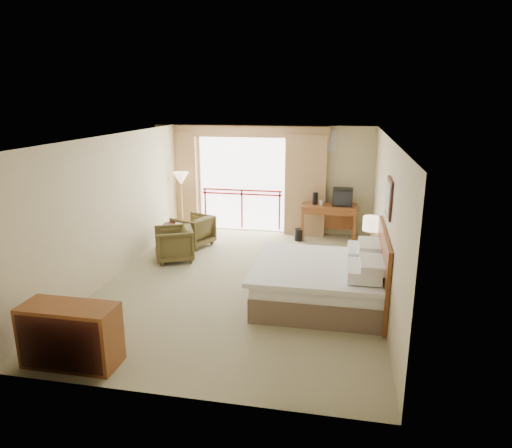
% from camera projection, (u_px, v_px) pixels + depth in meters
% --- Properties ---
extents(floor, '(7.00, 7.00, 0.00)m').
position_uv_depth(floor, '(243.00, 282.00, 8.61)').
color(floor, gray).
rests_on(floor, ground).
extents(ceiling, '(7.00, 7.00, 0.00)m').
position_uv_depth(ceiling, '(242.00, 137.00, 7.88)').
color(ceiling, white).
rests_on(ceiling, wall_back).
extents(wall_back, '(5.00, 0.00, 5.00)m').
position_uv_depth(wall_back, '(273.00, 179.00, 11.55)').
color(wall_back, '#C7B98D').
rests_on(wall_back, ground).
extents(wall_front, '(5.00, 0.00, 5.00)m').
position_uv_depth(wall_front, '(172.00, 290.00, 4.93)').
color(wall_front, '#C7B98D').
rests_on(wall_front, ground).
extents(wall_left, '(0.00, 7.00, 7.00)m').
position_uv_depth(wall_left, '(115.00, 206.00, 8.70)').
color(wall_left, '#C7B98D').
rests_on(wall_left, ground).
extents(wall_right, '(0.00, 7.00, 7.00)m').
position_uv_depth(wall_right, '(385.00, 219.00, 7.78)').
color(wall_right, '#C7B98D').
rests_on(wall_right, ground).
extents(balcony_door, '(2.40, 0.00, 2.40)m').
position_uv_depth(balcony_door, '(242.00, 184.00, 11.72)').
color(balcony_door, white).
rests_on(balcony_door, wall_back).
extents(balcony_railing, '(2.09, 0.03, 1.02)m').
position_uv_depth(balcony_railing, '(242.00, 199.00, 11.81)').
color(balcony_railing, red).
rests_on(balcony_railing, wall_back).
extents(curtain_left, '(1.00, 0.26, 2.50)m').
position_uv_depth(curtain_left, '(179.00, 181.00, 11.89)').
color(curtain_left, '#946B43').
rests_on(curtain_left, wall_back).
extents(curtain_right, '(1.00, 0.26, 2.50)m').
position_uv_depth(curtain_right, '(306.00, 186.00, 11.28)').
color(curtain_right, '#946B43').
rests_on(curtain_right, wall_back).
extents(valance, '(4.40, 0.22, 0.28)m').
position_uv_depth(valance, '(241.00, 131.00, 11.27)').
color(valance, '#946B43').
rests_on(valance, wall_back).
extents(hvac_vent, '(0.50, 0.04, 0.50)m').
position_uv_depth(hvac_vent, '(326.00, 141.00, 11.02)').
color(hvac_vent, silver).
rests_on(hvac_vent, wall_back).
extents(bed, '(2.13, 2.06, 0.97)m').
position_uv_depth(bed, '(322.00, 281.00, 7.66)').
color(bed, brown).
rests_on(bed, floor).
extents(headboard, '(0.06, 2.10, 1.30)m').
position_uv_depth(headboard, '(382.00, 270.00, 7.41)').
color(headboard, brown).
rests_on(headboard, wall_right).
extents(framed_art, '(0.04, 0.72, 0.60)m').
position_uv_depth(framed_art, '(389.00, 198.00, 7.09)').
color(framed_art, black).
rests_on(framed_art, wall_right).
extents(nightstand, '(0.43, 0.51, 0.59)m').
position_uv_depth(nightstand, '(369.00, 262.00, 8.81)').
color(nightstand, brown).
rests_on(nightstand, floor).
extents(table_lamp, '(0.32, 0.32, 0.57)m').
position_uv_depth(table_lamp, '(371.00, 224.00, 8.66)').
color(table_lamp, tan).
rests_on(table_lamp, nightstand).
extents(phone, '(0.20, 0.16, 0.08)m').
position_uv_depth(phone, '(368.00, 247.00, 8.59)').
color(phone, black).
rests_on(phone, nightstand).
extents(desk, '(1.32, 0.64, 0.87)m').
position_uv_depth(desk, '(329.00, 212.00, 11.05)').
color(desk, brown).
rests_on(desk, floor).
extents(tv, '(0.46, 0.37, 0.42)m').
position_uv_depth(tv, '(343.00, 197.00, 10.83)').
color(tv, black).
rests_on(tv, desk).
extents(coffee_maker, '(0.17, 0.17, 0.29)m').
position_uv_depth(coffee_maker, '(315.00, 199.00, 10.98)').
color(coffee_maker, black).
rests_on(coffee_maker, desk).
extents(cup, '(0.08, 0.08, 0.11)m').
position_uv_depth(cup, '(321.00, 203.00, 10.92)').
color(cup, white).
rests_on(cup, desk).
extents(wastebasket, '(0.24, 0.24, 0.29)m').
position_uv_depth(wastebasket, '(299.00, 235.00, 11.05)').
color(wastebasket, black).
rests_on(wastebasket, floor).
extents(armchair_far, '(1.02, 1.01, 0.72)m').
position_uv_depth(armchair_far, '(194.00, 245.00, 10.73)').
color(armchair_far, '#40371B').
rests_on(armchair_far, floor).
extents(armchair_near, '(1.04, 1.03, 0.72)m').
position_uv_depth(armchair_near, '(175.00, 260.00, 9.76)').
color(armchair_near, '#40371B').
rests_on(armchair_near, floor).
extents(side_table, '(0.56, 0.56, 0.61)m').
position_uv_depth(side_table, '(176.00, 232.00, 10.31)').
color(side_table, black).
rests_on(side_table, floor).
extents(book, '(0.23, 0.26, 0.02)m').
position_uv_depth(book, '(175.00, 224.00, 10.26)').
color(book, white).
rests_on(book, side_table).
extents(floor_lamp, '(0.40, 0.40, 1.56)m').
position_uv_depth(floor_lamp, '(181.00, 181.00, 11.42)').
color(floor_lamp, tan).
rests_on(floor_lamp, floor).
extents(dresser, '(1.23, 0.52, 0.82)m').
position_uv_depth(dresser, '(70.00, 335.00, 5.86)').
color(dresser, brown).
rests_on(dresser, floor).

